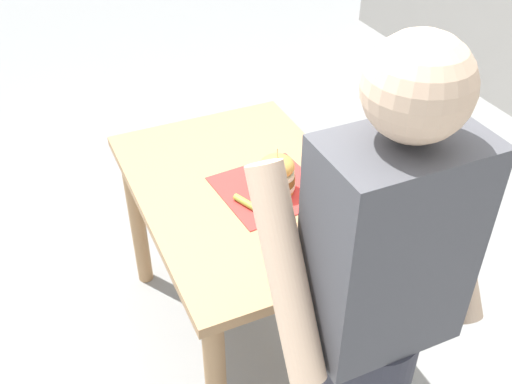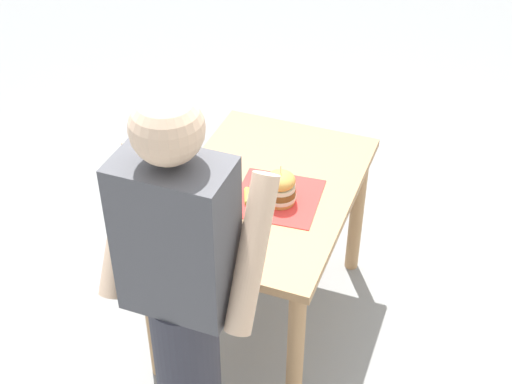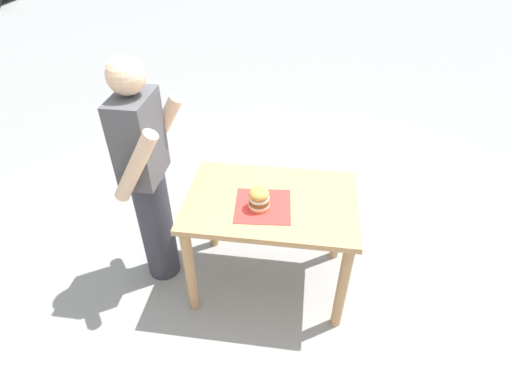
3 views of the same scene
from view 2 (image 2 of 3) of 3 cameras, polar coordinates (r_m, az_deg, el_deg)
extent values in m
plane|color=gray|center=(3.62, 0.57, -9.71)|extent=(80.00, 80.00, 0.00)
cube|color=tan|center=(3.10, 0.66, 0.02)|extent=(0.76, 1.12, 0.04)
cylinder|color=tan|center=(3.66, 8.07, -1.55)|extent=(0.07, 0.07, 0.75)
cylinder|color=tan|center=(3.80, -1.32, 0.60)|extent=(0.07, 0.07, 0.75)
cylinder|color=tan|center=(2.96, 3.15, -12.99)|extent=(0.07, 0.07, 0.75)
cylinder|color=tan|center=(3.13, -8.23, -9.67)|extent=(0.07, 0.07, 0.75)
cube|color=red|center=(3.03, 1.74, -0.45)|extent=(0.38, 0.38, 0.00)
cylinder|color=gold|center=(3.00, 1.93, -0.59)|extent=(0.13, 0.13, 0.02)
cylinder|color=beige|center=(2.99, 1.94, -0.30)|extent=(0.14, 0.14, 0.02)
cylinder|color=brown|center=(2.98, 1.95, 0.07)|extent=(0.13, 0.13, 0.03)
cylinder|color=beige|center=(2.96, 1.96, 0.44)|extent=(0.13, 0.13, 0.02)
ellipsoid|color=gold|center=(2.94, 1.97, 0.93)|extent=(0.13, 0.13, 0.08)
cylinder|color=#D1B77F|center=(2.92, 1.99, 1.67)|extent=(0.00, 0.00, 0.05)
cylinder|color=#8EA83D|center=(3.02, -0.71, -0.33)|extent=(0.06, 0.10, 0.02)
cylinder|color=#33333D|center=(2.78, -5.34, -15.02)|extent=(0.24, 0.24, 0.90)
cube|color=#4C4C51|center=(2.25, -6.38, -3.57)|extent=(0.36, 0.22, 0.56)
sphere|color=beige|center=(2.02, -7.15, 5.07)|extent=(0.22, 0.22, 0.22)
cylinder|color=beige|center=(2.25, -0.35, -4.98)|extent=(0.09, 0.34, 0.50)
cylinder|color=beige|center=(2.42, -10.59, -2.29)|extent=(0.09, 0.34, 0.50)
camera|label=1|loc=(1.76, -42.67, 9.27)|focal=42.00mm
camera|label=3|loc=(2.77, 50.09, 20.60)|focal=28.00mm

